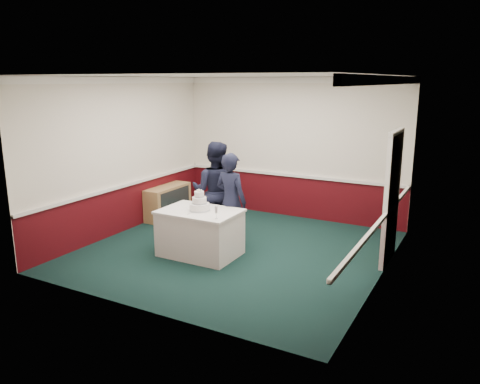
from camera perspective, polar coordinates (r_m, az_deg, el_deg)
The scene contains 9 objects.
ground at distance 8.32m, azimuth -0.57°, elevation -7.13°, with size 5.00×5.00×0.00m, color black.
room_shell at distance 8.35m, azimuth 1.91°, elevation 6.85°, with size 5.00×5.00×3.00m.
sideboard at distance 10.29m, azimuth -8.77°, elevation -1.20°, with size 0.41×1.20×0.70m.
cake_table at distance 8.03m, azimuth -4.89°, elevation -4.93°, with size 1.32×0.92×0.79m.
wedding_cake at distance 7.89m, azimuth -4.97°, elevation -1.48°, with size 0.35×0.35×0.36m.
cake_knife at distance 7.77m, azimuth -5.94°, elevation -2.55°, with size 0.01×0.22×0.01m, color silver.
champagne_flute at distance 7.39m, azimuth -2.91°, elevation -2.25°, with size 0.05×0.05×0.21m.
person_man at distance 8.71m, azimuth -3.04°, elevation 0.14°, with size 0.90×0.70×1.85m, color black.
person_woman at distance 8.23m, azimuth -1.11°, elevation -1.09°, with size 0.63×0.41×1.72m, color black.
Camera 1 is at (3.77, -6.82, 2.93)m, focal length 35.00 mm.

